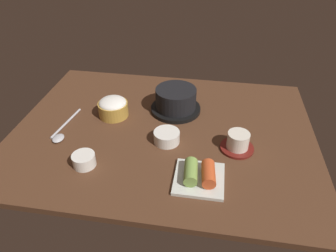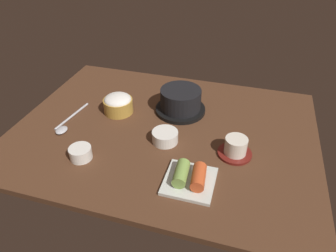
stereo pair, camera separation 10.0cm
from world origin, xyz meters
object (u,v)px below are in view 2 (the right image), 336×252
Objects in this scene: banchan_cup_center at (165,136)px; spoon at (65,125)px; side_bowl_near at (81,153)px; rice_bowl at (118,103)px; stone_pot at (181,101)px; tea_cup_with_saucer at (236,147)px; kimchi_plate at (190,178)px.

spoon is (-35.02, -1.71, -1.41)cm from banchan_cup_center.
rice_bowl is at bearing 88.73° from side_bowl_near.
spoon is at bearing -150.02° from stone_pot.
side_bowl_near is at bearing -161.78° from tea_cup_with_saucer.
banchan_cup_center is 26.23cm from side_bowl_near.
stone_pot reaches higher than kimchi_plate.
banchan_cup_center is (21.22, -11.85, -1.52)cm from rice_bowl.
kimchi_plate is (11.57, -15.35, -0.22)cm from banchan_cup_center.
stone_pot is 1.33× the size of kimchi_plate.
stone_pot is 39.93cm from side_bowl_near.
spoon is (-13.80, -13.56, -2.93)cm from rice_bowl.
stone_pot reaches higher than tea_cup_with_saucer.
rice_bowl is 1.57× the size of side_bowl_near.
kimchi_plate is 0.68× the size of spoon.
rice_bowl is 42.64cm from kimchi_plate.
rice_bowl reaches higher than spoon.
tea_cup_with_saucer is 57.16cm from spoon.
banchan_cup_center is at bearing 33.75° from side_bowl_near.
rice_bowl is 26.47cm from side_bowl_near.
tea_cup_with_saucer reaches higher than kimchi_plate.
rice_bowl is 19.57cm from spoon.
kimchi_plate is at bearing -1.34° from side_bowl_near.
banchan_cup_center is (-22.08, 0.12, -0.68)cm from tea_cup_with_saucer.
rice_bowl is at bearing 150.82° from banchan_cup_center.
banchan_cup_center reaches higher than spoon.
side_bowl_near is (-43.88, -14.45, -0.68)cm from tea_cup_with_saucer.
tea_cup_with_saucer is 1.25× the size of banchan_cup_center.
banchan_cup_center and side_bowl_near have the same top height.
spoon is at bearing 163.68° from kimchi_plate.
kimchi_plate is at bearing -16.32° from spoon.
stone_pot is 40.89cm from spoon.
rice_bowl reaches higher than tea_cup_with_saucer.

